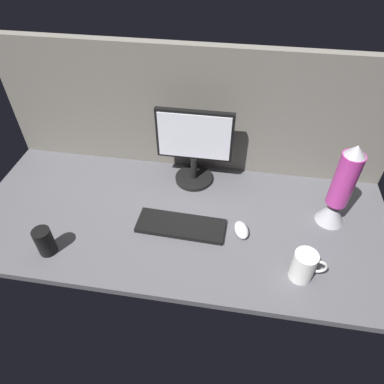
{
  "coord_description": "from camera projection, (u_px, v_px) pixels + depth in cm",
  "views": [
    {
      "loc": [
        21.2,
        -101.06,
        110.87
      ],
      "look_at": [
        0.87,
        0.0,
        14.0
      ],
      "focal_mm": 32.31,
      "sensor_mm": 36.0,
      "label": 1
    }
  ],
  "objects": [
    {
      "name": "lava_lamp",
      "position": [
        340.0,
        192.0,
        1.38
      ],
      "size": [
        11.96,
        11.96,
        39.16
      ],
      "color": "#A5A5AD",
      "rests_on": "ground_plane"
    },
    {
      "name": "keyboard",
      "position": [
        181.0,
        226.0,
        1.45
      ],
      "size": [
        37.43,
        14.29,
        2.0
      ],
      "primitive_type": "cube",
      "rotation": [
        0.0,
        0.0,
        -0.04
      ],
      "color": "black",
      "rests_on": "ground_plane"
    },
    {
      "name": "mug_ceramic_white",
      "position": [
        304.0,
        266.0,
        1.24
      ],
      "size": [
        12.61,
        8.5,
        12.79
      ],
      "color": "white",
      "rests_on": "ground_plane"
    },
    {
      "name": "cubicle_wall_back",
      "position": [
        194.0,
        111.0,
        1.57
      ],
      "size": [
        180.0,
        5.0,
        60.11
      ],
      "color": "slate",
      "rests_on": "ground_plane"
    },
    {
      "name": "mug_black_travel",
      "position": [
        45.0,
        241.0,
        1.33
      ],
      "size": [
        6.92,
        6.92,
        11.95
      ],
      "color": "black",
      "rests_on": "ground_plane"
    },
    {
      "name": "ground_plane",
      "position": [
        181.0,
        218.0,
        1.52
      ],
      "size": [
        180.0,
        80.0,
        3.0
      ],
      "primitive_type": "cube",
      "color": "#515156"
    },
    {
      "name": "monitor",
      "position": [
        194.0,
        145.0,
        1.55
      ],
      "size": [
        34.48,
        18.0,
        37.13
      ],
      "color": "black",
      "rests_on": "ground_plane"
    },
    {
      "name": "mouse",
      "position": [
        241.0,
        230.0,
        1.43
      ],
      "size": [
        8.07,
        10.79,
        3.4
      ],
      "primitive_type": "ellipsoid",
      "rotation": [
        0.0,
        0.0,
        0.28
      ],
      "color": "silver",
      "rests_on": "ground_plane"
    }
  ]
}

